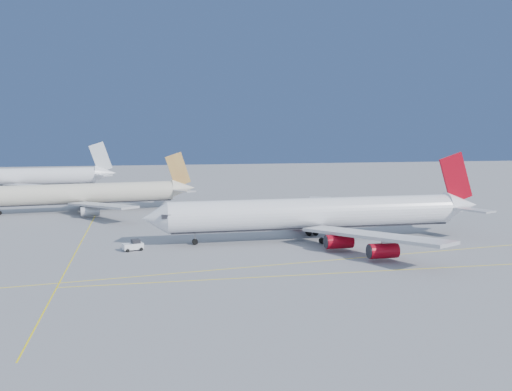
{
  "coord_description": "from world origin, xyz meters",
  "views": [
    {
      "loc": [
        -27.86,
        -94.74,
        21.97
      ],
      "look_at": [
        -3.26,
        29.17,
        7.0
      ],
      "focal_mm": 40.0,
      "sensor_mm": 36.0,
      "label": 1
    }
  ],
  "objects_px": {
    "airliner_virgin": "(321,214)",
    "airliner_third": "(21,177)",
    "airliner_etihad": "(86,194)",
    "pushback_tug": "(133,245)"
  },
  "relations": [
    {
      "from": "airliner_virgin",
      "to": "airliner_third",
      "type": "xyz_separation_m",
      "value": [
        -75.79,
        100.98,
        0.06
      ]
    },
    {
      "from": "airliner_virgin",
      "to": "airliner_etihad",
      "type": "distance_m",
      "value": 69.56
    },
    {
      "from": "airliner_third",
      "to": "airliner_etihad",
      "type": "bearing_deg",
      "value": -67.38
    },
    {
      "from": "airliner_etihad",
      "to": "airliner_third",
      "type": "xyz_separation_m",
      "value": [
        -26.35,
        52.05,
        0.52
      ]
    },
    {
      "from": "airliner_virgin",
      "to": "airliner_third",
      "type": "distance_m",
      "value": 126.26
    },
    {
      "from": "airliner_virgin",
      "to": "pushback_tug",
      "type": "xyz_separation_m",
      "value": [
        -36.43,
        -3.51,
        -4.23
      ]
    },
    {
      "from": "airliner_etihad",
      "to": "pushback_tug",
      "type": "relative_size",
      "value": 15.05
    },
    {
      "from": "airliner_virgin",
      "to": "pushback_tug",
      "type": "height_order",
      "value": "airliner_virgin"
    },
    {
      "from": "airliner_virgin",
      "to": "airliner_etihad",
      "type": "xyz_separation_m",
      "value": [
        -49.44,
        48.93,
        -0.46
      ]
    },
    {
      "from": "airliner_virgin",
      "to": "pushback_tug",
      "type": "distance_m",
      "value": 36.84
    }
  ]
}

